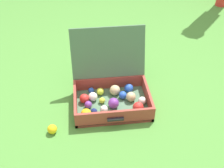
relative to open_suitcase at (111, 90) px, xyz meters
The scene contains 3 objects.
ground_plane 0.14m from the open_suitcase, 113.32° to the right, with size 16.00×16.00×0.00m, color #4C8C38.
open_suitcase is the anchor object (origin of this frame).
stray_ball_on_grass 0.50m from the open_suitcase, 147.82° to the right, with size 0.06×0.06×0.06m, color yellow.
Camera 1 is at (-0.14, -1.49, 1.45)m, focal length 46.13 mm.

